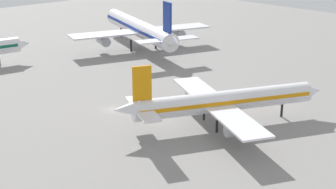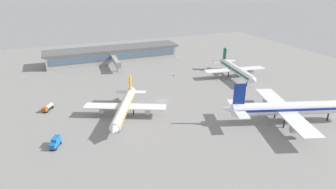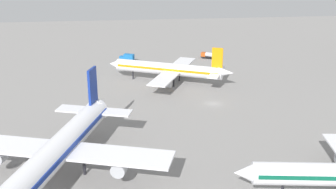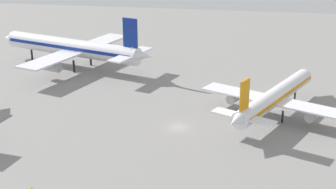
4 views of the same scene
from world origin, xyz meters
The scene contains 3 objects.
ground centered at (0.00, 0.00, 0.00)m, with size 288.00×288.00×0.00m, color gray.
airplane_at_gate centered at (20.60, 10.20, 4.73)m, with size 33.30×40.12×13.02m.
airplane_taxiing centered at (-38.33, 39.07, 6.18)m, with size 54.39×44.63×17.00m.
Camera 4 is at (15.11, -97.03, 43.40)m, focal length 52.39 mm.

